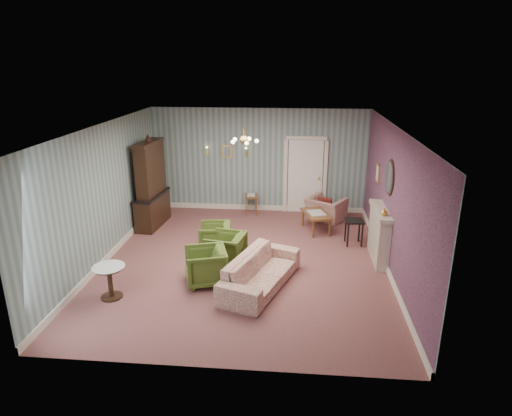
# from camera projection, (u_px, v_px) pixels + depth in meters

# --- Properties ---
(floor) EXTENTS (7.00, 7.00, 0.00)m
(floor) POSITION_uv_depth(u_px,v_px,m) (245.00, 262.00, 9.64)
(floor) COLOR brown
(floor) RESTS_ON ground
(ceiling) EXTENTS (7.00, 7.00, 0.00)m
(ceiling) POSITION_uv_depth(u_px,v_px,m) (244.00, 127.00, 8.71)
(ceiling) COLOR white
(ceiling) RESTS_ON ground
(wall_back) EXTENTS (6.00, 0.00, 6.00)m
(wall_back) POSITION_uv_depth(u_px,v_px,m) (259.00, 161.00, 12.48)
(wall_back) COLOR slate
(wall_back) RESTS_ON ground
(wall_front) EXTENTS (6.00, 0.00, 6.00)m
(wall_front) POSITION_uv_depth(u_px,v_px,m) (214.00, 277.00, 5.88)
(wall_front) COLOR slate
(wall_front) RESTS_ON ground
(wall_left) EXTENTS (0.00, 7.00, 7.00)m
(wall_left) POSITION_uv_depth(u_px,v_px,m) (104.00, 194.00, 9.44)
(wall_left) COLOR slate
(wall_left) RESTS_ON ground
(wall_right) EXTENTS (0.00, 7.00, 7.00)m
(wall_right) POSITION_uv_depth(u_px,v_px,m) (393.00, 202.00, 8.92)
(wall_right) COLOR slate
(wall_right) RESTS_ON ground
(wall_right_floral) EXTENTS (0.00, 7.00, 7.00)m
(wall_right_floral) POSITION_uv_depth(u_px,v_px,m) (393.00, 202.00, 8.92)
(wall_right_floral) COLOR #A65366
(wall_right_floral) RESTS_ON ground
(door) EXTENTS (1.12, 0.12, 2.16)m
(door) POSITION_uv_depth(u_px,v_px,m) (305.00, 175.00, 12.45)
(door) COLOR white
(door) RESTS_ON floor
(olive_chair_a) EXTENTS (0.91, 0.94, 0.78)m
(olive_chair_a) POSITION_uv_depth(u_px,v_px,m) (206.00, 264.00, 8.63)
(olive_chair_a) COLOR #485F21
(olive_chair_a) RESTS_ON floor
(olive_chair_b) EXTENTS (0.81, 0.85, 0.76)m
(olive_chair_b) POSITION_uv_depth(u_px,v_px,m) (226.00, 247.00, 9.44)
(olive_chair_b) COLOR #485F21
(olive_chair_b) RESTS_ON floor
(olive_chair_c) EXTENTS (0.73, 0.76, 0.71)m
(olive_chair_c) POSITION_uv_depth(u_px,v_px,m) (215.00, 236.00, 10.12)
(olive_chair_c) COLOR #485F21
(olive_chair_c) RESTS_ON floor
(sofa_chintz) EXTENTS (1.32, 2.25, 0.85)m
(sofa_chintz) POSITION_uv_depth(u_px,v_px,m) (261.00, 266.00, 8.49)
(sofa_chintz) COLOR #933B3B
(sofa_chintz) RESTS_ON floor
(wingback_chair) EXTENTS (1.13, 1.03, 0.83)m
(wingback_chair) POSITION_uv_depth(u_px,v_px,m) (326.00, 205.00, 12.02)
(wingback_chair) COLOR #933B3B
(wingback_chair) RESTS_ON floor
(dresser) EXTENTS (0.60, 1.45, 2.36)m
(dresser) POSITION_uv_depth(u_px,v_px,m) (151.00, 182.00, 11.38)
(dresser) COLOR black
(dresser) RESTS_ON floor
(fireplace) EXTENTS (0.30, 1.40, 1.16)m
(fireplace) POSITION_uv_depth(u_px,v_px,m) (379.00, 234.00, 9.59)
(fireplace) COLOR beige
(fireplace) RESTS_ON floor
(mantel_vase) EXTENTS (0.15, 0.15, 0.15)m
(mantel_vase) POSITION_uv_depth(u_px,v_px,m) (384.00, 212.00, 9.00)
(mantel_vase) COLOR gold
(mantel_vase) RESTS_ON fireplace
(oval_mirror) EXTENTS (0.04, 0.76, 0.84)m
(oval_mirror) POSITION_uv_depth(u_px,v_px,m) (389.00, 177.00, 9.17)
(oval_mirror) COLOR white
(oval_mirror) RESTS_ON wall_right
(framed_print) EXTENTS (0.04, 0.34, 0.42)m
(framed_print) POSITION_uv_depth(u_px,v_px,m) (378.00, 173.00, 10.53)
(framed_print) COLOR gold
(framed_print) RESTS_ON wall_right
(coffee_table) EXTENTS (0.80, 1.08, 0.49)m
(coffee_table) POSITION_uv_depth(u_px,v_px,m) (316.00, 222.00, 11.28)
(coffee_table) COLOR brown
(coffee_table) RESTS_ON floor
(side_table_black) EXTENTS (0.44, 0.44, 0.61)m
(side_table_black) POSITION_uv_depth(u_px,v_px,m) (354.00, 232.00, 10.45)
(side_table_black) COLOR black
(side_table_black) RESTS_ON floor
(pedestal_table) EXTENTS (0.62, 0.62, 0.64)m
(pedestal_table) POSITION_uv_depth(u_px,v_px,m) (110.00, 282.00, 8.11)
(pedestal_table) COLOR black
(pedestal_table) RESTS_ON floor
(nesting_table) EXTENTS (0.40, 0.49, 0.58)m
(nesting_table) POSITION_uv_depth(u_px,v_px,m) (251.00, 204.00, 12.54)
(nesting_table) COLOR brown
(nesting_table) RESTS_ON floor
(gilt_mirror_back) EXTENTS (0.28, 0.06, 0.36)m
(gilt_mirror_back) POSITION_uv_depth(u_px,v_px,m) (227.00, 152.00, 12.44)
(gilt_mirror_back) COLOR gold
(gilt_mirror_back) RESTS_ON wall_back
(sconce_left) EXTENTS (0.16, 0.12, 0.30)m
(sconce_left) POSITION_uv_depth(u_px,v_px,m) (207.00, 151.00, 12.47)
(sconce_left) COLOR gold
(sconce_left) RESTS_ON wall_back
(sconce_right) EXTENTS (0.16, 0.12, 0.30)m
(sconce_right) POSITION_uv_depth(u_px,v_px,m) (246.00, 152.00, 12.37)
(sconce_right) COLOR gold
(sconce_right) RESTS_ON wall_back
(chandelier) EXTENTS (0.56, 0.56, 0.36)m
(chandelier) POSITION_uv_depth(u_px,v_px,m) (244.00, 141.00, 8.80)
(chandelier) COLOR gold
(chandelier) RESTS_ON ceiling
(burgundy_cushion) EXTENTS (0.41, 0.28, 0.39)m
(burgundy_cushion) POSITION_uv_depth(u_px,v_px,m) (325.00, 204.00, 11.86)
(burgundy_cushion) COLOR maroon
(burgundy_cushion) RESTS_ON wingback_chair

